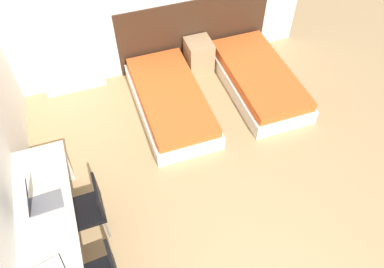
% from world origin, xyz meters
% --- Properties ---
extents(headboard_panel, '(2.50, 0.03, 1.11)m').
position_xyz_m(headboard_panel, '(0.73, 4.46, 0.56)').
color(headboard_panel, '#382316').
rests_on(headboard_panel, ground_plane).
extents(bed_near_window, '(0.96, 1.94, 0.37)m').
position_xyz_m(bed_near_window, '(0.01, 3.46, 0.18)').
color(bed_near_window, silver).
rests_on(bed_near_window, ground_plane).
extents(bed_near_door, '(0.96, 1.94, 0.37)m').
position_xyz_m(bed_near_door, '(1.45, 3.46, 0.18)').
color(bed_near_door, silver).
rests_on(bed_near_door, ground_plane).
extents(nightstand, '(0.41, 0.42, 0.53)m').
position_xyz_m(nightstand, '(0.73, 4.22, 0.27)').
color(nightstand, tan).
rests_on(nightstand, ground_plane).
extents(radiator, '(0.93, 0.12, 0.57)m').
position_xyz_m(radiator, '(-1.27, 4.38, 0.29)').
color(radiator, silver).
rests_on(radiator, ground_plane).
extents(desk, '(0.57, 2.39, 0.76)m').
position_xyz_m(desk, '(-1.79, 1.51, 0.61)').
color(desk, beige).
rests_on(desk, ground_plane).
extents(chair_near_laptop, '(0.41, 0.41, 0.83)m').
position_xyz_m(chair_near_laptop, '(-1.38, 1.91, 0.47)').
color(chair_near_laptop, black).
rests_on(chair_near_laptop, ground_plane).
extents(laptop, '(0.35, 0.24, 0.34)m').
position_xyz_m(laptop, '(-1.81, 1.92, 0.83)').
color(laptop, slate).
rests_on(laptop, desk).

